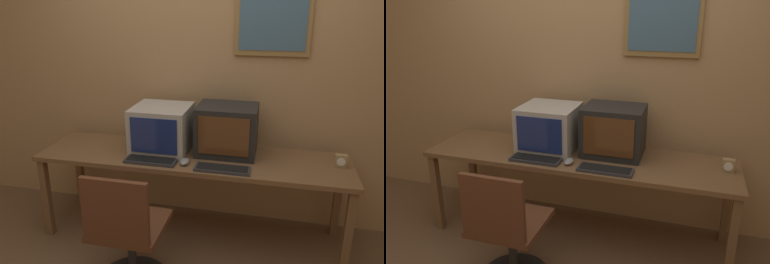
% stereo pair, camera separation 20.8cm
% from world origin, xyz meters
% --- Properties ---
extents(wall_back, '(8.00, 0.08, 2.60)m').
position_xyz_m(wall_back, '(0.01, 1.13, 1.30)').
color(wall_back, tan).
rests_on(wall_back, ground_plane).
extents(desk, '(2.40, 0.63, 0.71)m').
position_xyz_m(desk, '(0.00, 0.70, 0.65)').
color(desk, brown).
rests_on(desk, ground_plane).
extents(monitor_left, '(0.44, 0.43, 0.36)m').
position_xyz_m(monitor_left, '(-0.26, 0.77, 0.89)').
color(monitor_left, '#B7B2A8').
rests_on(monitor_left, desk).
extents(monitor_right, '(0.46, 0.37, 0.38)m').
position_xyz_m(monitor_right, '(0.25, 0.82, 0.90)').
color(monitor_right, black).
rests_on(monitor_right, desk).
extents(keyboard_main, '(0.39, 0.16, 0.03)m').
position_xyz_m(keyboard_main, '(-0.27, 0.52, 0.72)').
color(keyboard_main, '#333338').
rests_on(keyboard_main, desk).
extents(keyboard_side, '(0.39, 0.13, 0.03)m').
position_xyz_m(keyboard_side, '(0.27, 0.48, 0.72)').
color(keyboard_side, '#333338').
rests_on(keyboard_side, desk).
extents(mouse_near_keyboard, '(0.07, 0.12, 0.04)m').
position_xyz_m(mouse_near_keyboard, '(-0.01, 0.53, 0.73)').
color(mouse_near_keyboard, gray).
rests_on(mouse_near_keyboard, desk).
extents(desk_clock, '(0.08, 0.05, 0.09)m').
position_xyz_m(desk_clock, '(1.09, 0.74, 0.76)').
color(desk_clock, '#A38456').
rests_on(desk_clock, desk).
extents(office_chair, '(0.48, 0.48, 0.88)m').
position_xyz_m(office_chair, '(-0.27, -0.00, 0.38)').
color(office_chair, black).
rests_on(office_chair, ground_plane).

